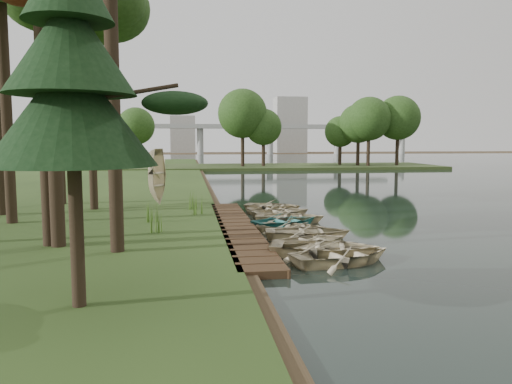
{
  "coord_description": "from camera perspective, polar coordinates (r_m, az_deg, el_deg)",
  "views": [
    {
      "loc": [
        -3.84,
        -22.29,
        4.19
      ],
      "look_at": [
        -0.55,
        1.38,
        1.68
      ],
      "focal_mm": 35.0,
      "sensor_mm": 36.0,
      "label": 1
    }
  ],
  "objects": [
    {
      "name": "rowboat_9",
      "position": [
        29.34,
        1.91,
        -1.46
      ],
      "size": [
        3.95,
        3.43,
        0.68
      ],
      "primitive_type": "imported",
      "rotation": [
        0.0,
        0.0,
        1.18
      ],
      "color": "#C1B28C",
      "rests_on": "water"
    },
    {
      "name": "rowboat_7",
      "position": [
        26.98,
        2.96,
        -2.12
      ],
      "size": [
        3.75,
        3.07,
        0.68
      ],
      "primitive_type": "imported",
      "rotation": [
        0.0,
        0.0,
        1.81
      ],
      "color": "#C1B28C",
      "rests_on": "water"
    },
    {
      "name": "peninsula",
      "position": [
        73.36,
        1.39,
        2.88
      ],
      "size": [
        50.0,
        14.0,
        0.45
      ],
      "primitive_type": "cube",
      "color": "#32431D",
      "rests_on": "ground"
    },
    {
      "name": "bridge",
      "position": [
        143.23,
        -1.44,
        7.13
      ],
      "size": [
        95.9,
        4.0,
        8.6
      ],
      "color": "#A5A5A0",
      "rests_on": "ground"
    },
    {
      "name": "reeds_0",
      "position": [
        21.34,
        -11.32,
        -3.25
      ],
      "size": [
        0.6,
        0.6,
        1.02
      ],
      "primitive_type": "cone",
      "color": "#3F661E",
      "rests_on": "bank"
    },
    {
      "name": "reeds_1",
      "position": [
        24.16,
        -11.76,
        -2.29
      ],
      "size": [
        0.6,
        0.6,
        0.93
      ],
      "primitive_type": "cone",
      "color": "#3F661E",
      "rests_on": "bank"
    },
    {
      "name": "rowboat_2",
      "position": [
        19.56,
        6.35,
        -5.34
      ],
      "size": [
        3.49,
        2.91,
        0.62
      ],
      "primitive_type": "imported",
      "rotation": [
        0.0,
        0.0,
        1.86
      ],
      "color": "#C1B28C",
      "rests_on": "water"
    },
    {
      "name": "rowboat_4",
      "position": [
        22.51,
        4.01,
        -3.81
      ],
      "size": [
        3.68,
        3.2,
        0.64
      ],
      "primitive_type": "imported",
      "rotation": [
        0.0,
        0.0,
        1.18
      ],
      "color": "#C1B28C",
      "rests_on": "water"
    },
    {
      "name": "stored_rowboat",
      "position": [
        30.54,
        -11.09,
        -0.79
      ],
      "size": [
        4.08,
        3.64,
        0.7
      ],
      "primitive_type": "imported",
      "rotation": [
        3.14,
        0.0,
        1.12
      ],
      "color": "#C1B28C",
      "rests_on": "bank"
    },
    {
      "name": "rowboat_1",
      "position": [
        17.99,
        7.79,
        -6.06
      ],
      "size": [
        4.5,
        3.73,
        0.81
      ],
      "primitive_type": "imported",
      "rotation": [
        0.0,
        0.0,
        1.3
      ],
      "color": "#C1B28C",
      "rests_on": "water"
    },
    {
      "name": "rowboat_8",
      "position": [
        28.36,
        1.94,
        -1.78
      ],
      "size": [
        3.31,
        2.59,
        0.62
      ],
      "primitive_type": "imported",
      "rotation": [
        0.0,
        0.0,
        1.73
      ],
      "color": "#C1B28C",
      "rests_on": "water"
    },
    {
      "name": "building_b",
      "position": [
        167.3,
        -8.36,
        6.54
      ],
      "size": [
        8.0,
        8.0,
        12.0
      ],
      "primitive_type": "cube",
      "color": "#A5A5A0",
      "rests_on": "ground"
    },
    {
      "name": "reeds_2",
      "position": [
        28.31,
        -7.19,
        -0.96
      ],
      "size": [
        0.6,
        0.6,
        0.98
      ],
      "primitive_type": "cone",
      "color": "#3F661E",
      "rests_on": "bank"
    },
    {
      "name": "rowboat_6",
      "position": [
        25.1,
        3.87,
        -2.7
      ],
      "size": [
        3.91,
        3.16,
        0.72
      ],
      "primitive_type": "imported",
      "rotation": [
        0.0,
        0.0,
        1.35
      ],
      "color": "#C1B28C",
      "rests_on": "water"
    },
    {
      "name": "tree_4",
      "position": [
        29.94,
        -18.64,
        17.59
      ],
      "size": [
        4.45,
        4.45,
        12.1
      ],
      "color": "black",
      "rests_on": "bank"
    },
    {
      "name": "pine_tree",
      "position": [
        12.21,
        -20.42,
        12.4
      ],
      "size": [
        3.8,
        3.8,
        8.39
      ],
      "color": "black",
      "rests_on": "bank"
    },
    {
      "name": "ground",
      "position": [
        23.0,
        1.83,
        -4.51
      ],
      "size": [
        300.0,
        300.0,
        0.0
      ],
      "primitive_type": "plane",
      "color": "#3D2F1D"
    },
    {
      "name": "reeds_3",
      "position": [
        26.27,
        -6.69,
        -1.4
      ],
      "size": [
        0.6,
        0.6,
        1.07
      ],
      "primitive_type": "cone",
      "color": "#3F661E",
      "rests_on": "bank"
    },
    {
      "name": "tree_6",
      "position": [
        33.27,
        -22.03,
        18.47
      ],
      "size": [
        4.72,
        4.72,
        13.49
      ],
      "color": "black",
      "rests_on": "bank"
    },
    {
      "name": "rowboat_5",
      "position": [
        23.86,
        3.47,
        -3.16
      ],
      "size": [
        4.02,
        3.46,
        0.7
      ],
      "primitive_type": "imported",
      "rotation": [
        0.0,
        0.0,
        1.93
      ],
      "color": "#2B7973",
      "rests_on": "water"
    },
    {
      "name": "far_trees",
      "position": [
        72.82,
        -1.21,
        7.74
      ],
      "size": [
        45.6,
        5.6,
        8.8
      ],
      "color": "black",
      "rests_on": "peninsula"
    },
    {
      "name": "rowboat_0",
      "position": [
        17.1,
        9.82,
        -6.82
      ],
      "size": [
        4.15,
        3.39,
        0.75
      ],
      "primitive_type": "imported",
      "rotation": [
        0.0,
        0.0,
        1.81
      ],
      "color": "#C1B28C",
      "rests_on": "water"
    },
    {
      "name": "building_a",
      "position": [
        165.85,
        3.9,
        7.63
      ],
      "size": [
        10.0,
        8.0,
        18.0
      ],
      "primitive_type": "cube",
      "color": "#A5A5A0",
      "rests_on": "ground"
    },
    {
      "name": "rowboat_3",
      "position": [
        21.02,
        5.91,
        -4.38
      ],
      "size": [
        3.89,
        3.01,
        0.74
      ],
      "primitive_type": "imported",
      "rotation": [
        0.0,
        0.0,
        1.44
      ],
      "color": "#C1B28C",
      "rests_on": "water"
    },
    {
      "name": "boardwalk",
      "position": [
        22.76,
        -2.15,
        -4.24
      ],
      "size": [
        1.6,
        16.0,
        0.3
      ],
      "primitive_type": "cube",
      "color": "#382615",
      "rests_on": "ground"
    }
  ]
}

